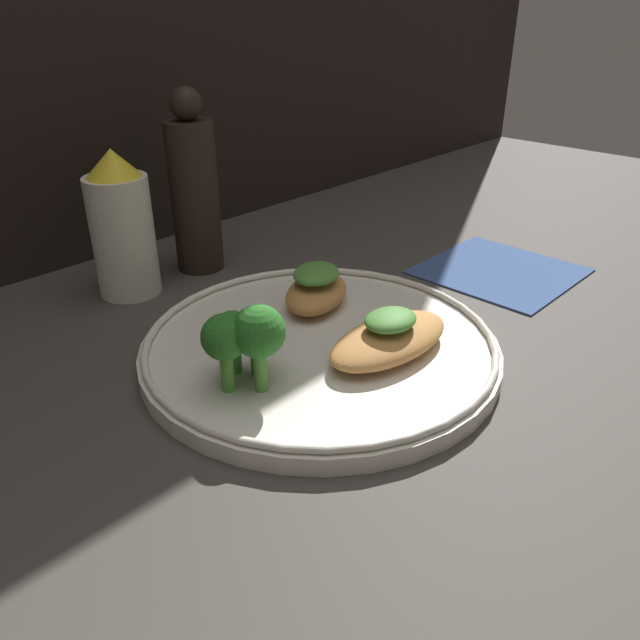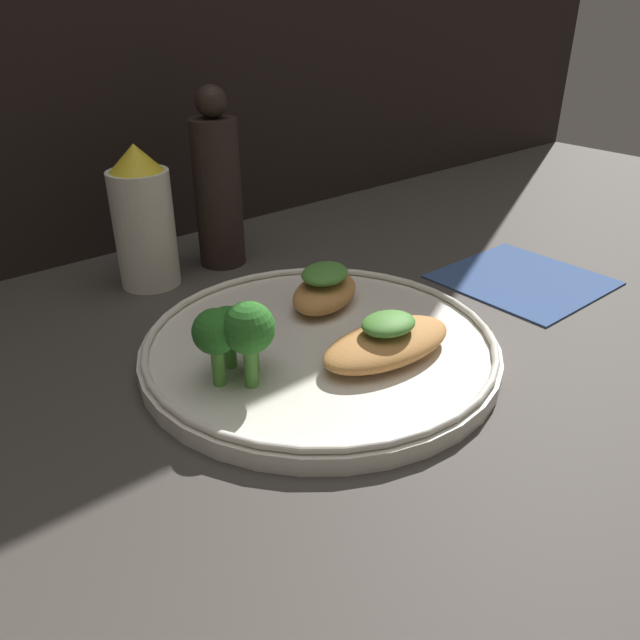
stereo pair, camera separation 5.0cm
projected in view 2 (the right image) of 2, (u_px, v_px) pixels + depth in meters
ground_plane at (320, 361)px, 51.90cm from camera, size 180.00×180.00×1.00cm
plate at (320, 346)px, 51.20cm from camera, size 29.20×29.20×2.00cm
grilled_meat_front at (387, 341)px, 48.40cm from camera, size 12.15×6.55×3.53cm
grilled_meat_middle at (325, 289)px, 56.22cm from camera, size 9.80×8.35×3.80cm
broccoli_bunch at (236, 330)px, 44.36cm from camera, size 6.07×6.52×6.65cm
sauce_bottle at (144, 220)px, 61.47cm from camera, size 5.98×5.98×14.25cm
pepper_grinder at (218, 187)px, 65.63cm from camera, size 4.98×4.98×18.77cm
napkin at (523, 279)px, 65.03cm from camera, size 14.85×14.85×0.40cm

